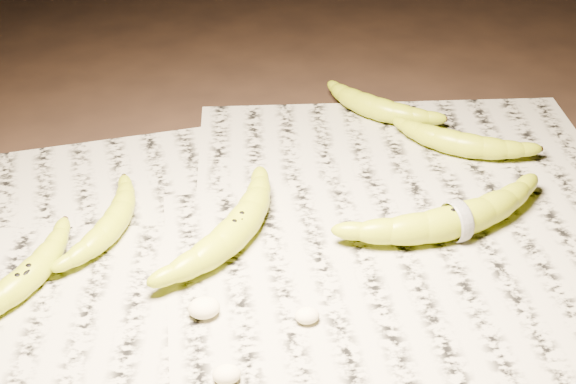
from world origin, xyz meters
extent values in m
plane|color=black|center=(0.00, 0.00, 0.00)|extent=(3.00, 3.00, 0.00)
cube|color=#A9A691|center=(-0.04, -0.03, 0.00)|extent=(0.90, 0.70, 0.01)
torus|color=white|center=(0.18, -0.05, 0.03)|extent=(0.02, 0.05, 0.05)
ellipsoid|color=#FBEFC3|center=(-0.12, -0.13, 0.02)|extent=(0.03, 0.03, 0.02)
ellipsoid|color=#FBEFC3|center=(-0.11, -0.22, 0.02)|extent=(0.03, 0.02, 0.02)
ellipsoid|color=#FBEFC3|center=(-0.02, -0.16, 0.02)|extent=(0.03, 0.02, 0.01)
camera|label=1|loc=(-0.15, -0.76, 0.58)|focal=50.00mm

